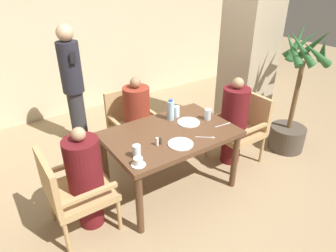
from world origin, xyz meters
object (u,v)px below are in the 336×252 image
chair_left_side (72,189)px  diner_in_left_chair (86,178)px  chair_far_side (132,122)px  glass_tall_near (176,111)px  potted_palm (292,111)px  teacup_with_saucer (138,162)px  plate_main_right (181,144)px  standing_host (73,84)px  water_bottle (171,110)px  diner_in_far_chair (137,119)px  plate_main_left (189,122)px  glass_tall_mid (137,151)px  diner_in_right_chair (234,121)px  chair_right_side (241,125)px  glass_tall_far (208,114)px

chair_left_side → diner_in_left_chair: 0.16m
chair_far_side → glass_tall_near: (0.26, -0.60, 0.31)m
chair_left_side → potted_palm: bearing=-4.4°
chair_left_side → teacup_with_saucer: (0.52, -0.32, 0.28)m
plate_main_right → teacup_with_saucer: (-0.50, -0.06, 0.03)m
standing_host → water_bottle: 1.47m
diner_in_left_chair → diner_in_far_chair: size_ratio=0.96×
chair_far_side → plate_main_right: (-0.06, -1.12, 0.25)m
diner_in_left_chair → plate_main_left: bearing=2.5°
chair_far_side → plate_main_right: size_ratio=3.50×
chair_left_side → plate_main_left: (1.36, 0.05, 0.25)m
glass_tall_mid → chair_left_side: bearing=159.5°
standing_host → potted_palm: size_ratio=0.98×
diner_in_right_chair → potted_palm: bearing=-14.4°
diner_in_right_chair → glass_tall_mid: 1.49m
potted_palm → glass_tall_mid: potted_palm is taller
plate_main_right → glass_tall_mid: size_ratio=1.98×
teacup_with_saucer → water_bottle: size_ratio=0.53×
diner_in_left_chair → diner_in_right_chair: (1.88, -0.00, 0.03)m
diner_in_left_chair → glass_tall_mid: 0.54m
chair_right_side → water_bottle: water_bottle is taller
standing_host → chair_left_side: bearing=-111.1°
standing_host → glass_tall_far: 1.85m
plate_main_right → teacup_with_saucer: 0.51m
teacup_with_saucer → glass_tall_mid: glass_tall_mid is taller
chair_left_side → standing_host: standing_host is taller
chair_far_side → glass_tall_near: bearing=-66.4°
chair_right_side → glass_tall_near: (-0.82, 0.26, 0.31)m
teacup_with_saucer → chair_right_side: bearing=11.1°
water_bottle → glass_tall_mid: 0.82m
standing_host → glass_tall_far: standing_host is taller
plate_main_left → glass_tall_near: bearing=95.3°
chair_left_side → chair_right_side: (2.16, 0.00, 0.00)m
diner_in_far_chair → diner_in_right_chair: bearing=-37.3°
plate_main_right → glass_tall_mid: 0.46m
chair_right_side → water_bottle: (-0.92, 0.23, 0.36)m
glass_tall_mid → teacup_with_saucer: bearing=-113.9°
diner_in_far_chair → plate_main_left: (0.28, -0.66, 0.16)m
glass_tall_near → chair_right_side: bearing=-17.5°
standing_host → water_bottle: bearing=-63.9°
standing_host → plate_main_left: (0.76, -1.50, -0.15)m
chair_left_side → plate_main_right: size_ratio=3.50×
potted_palm → water_bottle: potted_palm is taller
potted_palm → water_bottle: (-1.63, 0.45, 0.27)m
standing_host → potted_palm: potted_palm is taller
potted_palm → glass_tall_mid: size_ratio=13.37×
teacup_with_saucer → water_bottle: 0.92m
plate_main_right → standing_host: bearing=103.1°
diner_in_far_chair → potted_palm: bearing=-27.6°
water_bottle → standing_host: bearing=116.1°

